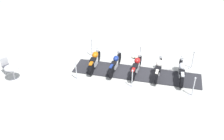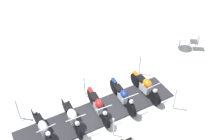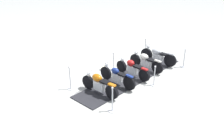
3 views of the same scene
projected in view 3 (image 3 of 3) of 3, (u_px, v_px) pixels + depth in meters
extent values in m
plane|color=silver|center=(132.00, 77.00, 12.34)|extent=(80.00, 80.00, 0.00)
cube|color=#28282D|center=(132.00, 77.00, 12.33)|extent=(6.13, 5.60, 0.04)
cylinder|color=black|center=(147.00, 54.00, 14.17)|extent=(0.54, 0.64, 0.71)
cylinder|color=black|center=(170.00, 60.00, 13.30)|extent=(0.54, 0.64, 0.71)
cube|color=silver|center=(158.00, 57.00, 13.73)|extent=(0.53, 0.60, 0.34)
ellipsoid|color=#B7BAC1|center=(156.00, 51.00, 13.68)|extent=(0.58, 0.62, 0.32)
cube|color=black|center=(164.00, 54.00, 13.42)|extent=(0.48, 0.51, 0.08)
cube|color=#B7BAC1|center=(171.00, 54.00, 13.14)|extent=(0.36, 0.40, 0.06)
cylinder|color=silver|center=(148.00, 50.00, 13.99)|extent=(0.26, 0.30, 0.60)
cylinder|color=silver|center=(150.00, 44.00, 13.79)|extent=(0.58, 0.46, 0.04)
sphere|color=silver|center=(148.00, 47.00, 13.93)|extent=(0.18, 0.18, 0.18)
cylinder|color=black|center=(135.00, 60.00, 13.43)|extent=(0.54, 0.56, 0.67)
cylinder|color=black|center=(157.00, 68.00, 12.49)|extent=(0.54, 0.56, 0.67)
cube|color=silver|center=(146.00, 63.00, 12.95)|extent=(0.53, 0.55, 0.35)
ellipsoid|color=silver|center=(144.00, 57.00, 12.91)|extent=(0.60, 0.61, 0.34)
cube|color=black|center=(152.00, 60.00, 12.60)|extent=(0.56, 0.57, 0.08)
cube|color=silver|center=(158.00, 61.00, 12.34)|extent=(0.35, 0.36, 0.06)
cylinder|color=silver|center=(136.00, 55.00, 13.27)|extent=(0.22, 0.23, 0.57)
cylinder|color=silver|center=(138.00, 50.00, 13.09)|extent=(0.59, 0.56, 0.04)
sphere|color=silver|center=(136.00, 53.00, 13.24)|extent=(0.18, 0.18, 0.18)
cylinder|color=black|center=(122.00, 66.00, 12.70)|extent=(0.53, 0.53, 0.62)
cylinder|color=black|center=(144.00, 75.00, 11.69)|extent=(0.53, 0.53, 0.62)
cube|color=silver|center=(132.00, 70.00, 12.17)|extent=(0.55, 0.55, 0.38)
ellipsoid|color=#AD1919|center=(131.00, 63.00, 12.13)|extent=(0.53, 0.53, 0.32)
cube|color=black|center=(138.00, 67.00, 11.83)|extent=(0.51, 0.51, 0.08)
cube|color=#AD1919|center=(145.00, 69.00, 11.55)|extent=(0.35, 0.35, 0.06)
cylinder|color=silver|center=(123.00, 62.00, 12.54)|extent=(0.25, 0.25, 0.53)
cylinder|color=silver|center=(124.00, 57.00, 12.35)|extent=(0.51, 0.50, 0.04)
sphere|color=silver|center=(122.00, 60.00, 12.50)|extent=(0.18, 0.18, 0.18)
cylinder|color=black|center=(106.00, 73.00, 11.90)|extent=(0.54, 0.56, 0.66)
cylinder|color=black|center=(129.00, 83.00, 10.92)|extent=(0.54, 0.56, 0.66)
cube|color=silver|center=(117.00, 77.00, 11.40)|extent=(0.51, 0.52, 0.35)
ellipsoid|color=navy|center=(115.00, 71.00, 11.36)|extent=(0.51, 0.51, 0.29)
cube|color=black|center=(123.00, 75.00, 11.07)|extent=(0.49, 0.50, 0.08)
cube|color=navy|center=(129.00, 76.00, 10.77)|extent=(0.35, 0.36, 0.06)
cylinder|color=silver|center=(107.00, 68.00, 11.74)|extent=(0.23, 0.23, 0.57)
cylinder|color=silver|center=(108.00, 62.00, 11.55)|extent=(0.57, 0.54, 0.04)
sphere|color=silver|center=(106.00, 65.00, 11.70)|extent=(0.18, 0.18, 0.18)
cylinder|color=black|center=(88.00, 82.00, 11.05)|extent=(0.51, 0.59, 0.64)
cylinder|color=black|center=(112.00, 92.00, 10.22)|extent=(0.51, 0.59, 0.64)
cube|color=silver|center=(100.00, 86.00, 10.61)|extent=(0.53, 0.58, 0.41)
ellipsoid|color=#D16B0F|center=(97.00, 78.00, 10.54)|extent=(0.58, 0.61, 0.33)
cube|color=black|center=(105.00, 82.00, 10.29)|extent=(0.49, 0.51, 0.08)
cube|color=#D16B0F|center=(112.00, 85.00, 10.07)|extent=(0.35, 0.38, 0.06)
cylinder|color=silver|center=(89.00, 77.00, 10.89)|extent=(0.24, 0.27, 0.55)
cylinder|color=silver|center=(90.00, 71.00, 10.71)|extent=(0.55, 0.45, 0.04)
sphere|color=silver|center=(89.00, 74.00, 10.85)|extent=(0.18, 0.18, 0.18)
cylinder|color=silver|center=(71.00, 89.00, 11.19)|extent=(0.31, 0.31, 0.03)
cylinder|color=silver|center=(70.00, 79.00, 10.97)|extent=(0.05, 0.05, 1.04)
sphere|color=silver|center=(69.00, 67.00, 10.74)|extent=(0.09, 0.09, 0.09)
cylinder|color=silver|center=(112.00, 111.00, 9.59)|extent=(0.35, 0.35, 0.03)
cylinder|color=silver|center=(112.00, 100.00, 9.38)|extent=(0.05, 0.05, 0.98)
sphere|color=silver|center=(112.00, 88.00, 9.16)|extent=(0.09, 0.09, 0.09)
cylinder|color=silver|center=(113.00, 69.00, 13.14)|extent=(0.35, 0.35, 0.03)
cylinder|color=silver|center=(113.00, 62.00, 12.94)|extent=(0.05, 0.05, 0.91)
sphere|color=silver|center=(113.00, 53.00, 12.74)|extent=(0.09, 0.09, 0.09)
cylinder|color=silver|center=(154.00, 85.00, 11.53)|extent=(0.34, 0.34, 0.03)
cylinder|color=silver|center=(154.00, 76.00, 11.34)|extent=(0.05, 0.05, 0.91)
sphere|color=silver|center=(155.00, 67.00, 11.13)|extent=(0.09, 0.09, 0.09)
cylinder|color=silver|center=(145.00, 55.00, 15.09)|extent=(0.34, 0.34, 0.03)
cylinder|color=silver|center=(145.00, 48.00, 14.88)|extent=(0.05, 0.05, 0.99)
sphere|color=silver|center=(146.00, 39.00, 14.65)|extent=(0.09, 0.09, 0.09)
cylinder|color=silver|center=(183.00, 67.00, 13.48)|extent=(0.33, 0.33, 0.03)
cylinder|color=silver|center=(184.00, 59.00, 13.28)|extent=(0.05, 0.05, 0.95)
sphere|color=silver|center=(185.00, 50.00, 13.06)|extent=(0.09, 0.09, 0.09)
cube|color=#333338|center=(104.00, 69.00, 13.15)|extent=(0.42, 0.40, 0.02)
cube|color=beige|center=(104.00, 67.00, 13.09)|extent=(0.42, 0.41, 0.16)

